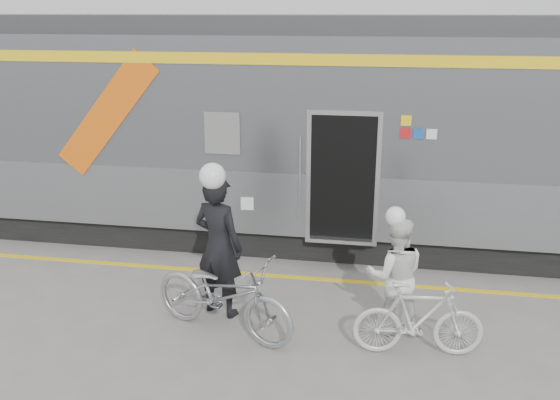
% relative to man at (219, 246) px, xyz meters
% --- Properties ---
extents(ground, '(90.00, 90.00, 0.00)m').
position_rel_man_xyz_m(ground, '(1.23, -0.81, -1.03)').
color(ground, slate).
rests_on(ground, ground).
extents(train, '(24.00, 3.17, 4.10)m').
position_rel_man_xyz_m(train, '(-0.61, 3.38, 1.02)').
color(train, black).
rests_on(train, ground).
extents(safety_strip, '(24.00, 0.12, 0.01)m').
position_rel_man_xyz_m(safety_strip, '(1.23, 1.34, -1.03)').
color(safety_strip, yellow).
rests_on(safety_strip, ground).
extents(man, '(0.88, 0.72, 2.06)m').
position_rel_man_xyz_m(man, '(0.00, 0.00, 0.00)').
color(man, black).
rests_on(man, ground).
extents(bicycle_left, '(2.29, 1.45, 1.14)m').
position_rel_man_xyz_m(bicycle_left, '(0.20, -0.55, -0.46)').
color(bicycle_left, '#9C9EA3').
rests_on(bicycle_left, ground).
extents(woman, '(0.85, 0.70, 1.63)m').
position_rel_man_xyz_m(woman, '(2.44, -0.08, -0.22)').
color(woman, silver).
rests_on(woman, ground).
extents(bicycle_right, '(1.68, 0.63, 0.99)m').
position_rel_man_xyz_m(bicycle_right, '(2.74, -0.63, -0.54)').
color(bicycle_right, '#BBBBB7').
rests_on(bicycle_right, ground).
extents(helmet_man, '(0.36, 0.36, 0.36)m').
position_rel_man_xyz_m(helmet_man, '(0.00, 0.00, 1.21)').
color(helmet_man, white).
rests_on(helmet_man, man).
extents(helmet_woman, '(0.26, 0.26, 0.26)m').
position_rel_man_xyz_m(helmet_woman, '(2.44, -0.08, 0.73)').
color(helmet_woman, white).
rests_on(helmet_woman, woman).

